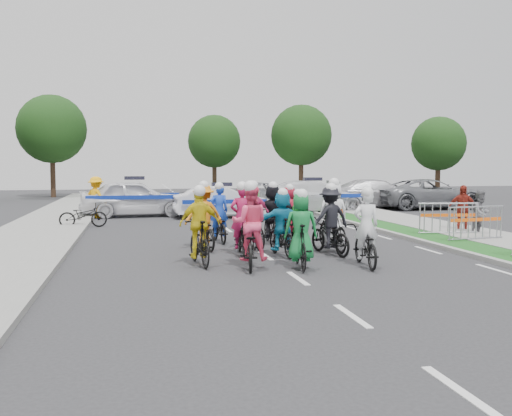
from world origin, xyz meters
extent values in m
plane|color=#28282B|center=(0.00, 0.00, 0.00)|extent=(90.00, 90.00, 0.00)
cube|color=gray|center=(5.10, 5.00, 0.06)|extent=(0.20, 60.00, 0.12)
cube|color=#194E19|center=(5.80, 5.00, 0.06)|extent=(1.20, 60.00, 0.11)
cube|color=gray|center=(7.60, 5.00, 0.07)|extent=(2.40, 60.00, 0.13)
cube|color=gray|center=(-6.50, 5.00, 0.07)|extent=(3.00, 60.00, 0.13)
imported|color=black|center=(1.92, 1.06, 0.48)|extent=(0.88, 1.88, 0.95)
imported|color=white|center=(1.92, 1.01, 0.97)|extent=(0.63, 0.46, 1.59)
sphere|color=white|center=(1.92, 0.96, 1.71)|extent=(0.27, 0.27, 0.27)
imported|color=black|center=(0.38, 1.12, 0.52)|extent=(0.74, 1.78, 1.04)
imported|color=#167936|center=(0.38, 1.07, 0.96)|extent=(0.83, 0.60, 1.56)
sphere|color=white|center=(0.38, 1.02, 1.68)|extent=(0.27, 0.27, 0.27)
imported|color=black|center=(-0.73, 1.45, 0.52)|extent=(1.03, 2.05, 1.03)
imported|color=#FD4674|center=(-0.73, 1.40, 1.04)|extent=(0.94, 0.79, 1.72)
sphere|color=white|center=(-0.73, 1.35, 1.85)|extent=(0.30, 0.30, 0.30)
imported|color=black|center=(-1.81, 2.01, 0.54)|extent=(0.73, 1.85, 1.08)
imported|color=yellow|center=(-1.81, 1.96, 0.99)|extent=(0.99, 0.51, 1.62)
sphere|color=white|center=(-1.81, 1.91, 1.75)|extent=(0.28, 0.28, 0.28)
imported|color=black|center=(1.70, 2.89, 0.48)|extent=(1.01, 1.94, 0.97)
imported|color=black|center=(1.70, 2.84, 0.99)|extent=(1.14, 0.80, 1.61)
sphere|color=white|center=(1.70, 2.79, 1.74)|extent=(0.28, 0.28, 0.28)
imported|color=black|center=(0.40, 2.86, 0.50)|extent=(0.68, 1.73, 1.01)
imported|color=#1788B2|center=(0.40, 2.81, 0.94)|extent=(1.45, 0.62, 1.51)
sphere|color=white|center=(0.40, 2.76, 1.64)|extent=(0.26, 0.26, 0.26)
imported|color=black|center=(-0.57, 3.28, 0.50)|extent=(0.79, 1.93, 0.99)
imported|color=#B41649|center=(-0.57, 3.23, 1.01)|extent=(0.63, 0.44, 1.65)
sphere|color=white|center=(-0.57, 3.18, 1.78)|extent=(0.29, 0.29, 0.29)
imported|color=black|center=(1.97, 3.42, 0.57)|extent=(0.64, 1.93, 1.14)
imported|color=white|center=(1.97, 3.37, 1.04)|extent=(0.87, 0.59, 1.71)
sphere|color=white|center=(1.97, 3.32, 1.85)|extent=(0.30, 0.30, 0.30)
imported|color=black|center=(1.18, 4.16, 0.43)|extent=(0.81, 1.71, 0.86)
imported|color=#1B9923|center=(1.18, 4.11, 0.90)|extent=(0.77, 0.64, 1.44)
sphere|color=white|center=(1.18, 4.06, 1.55)|extent=(0.25, 0.25, 0.25)
imported|color=black|center=(-0.09, 4.20, 0.55)|extent=(0.80, 1.89, 1.10)
imported|color=#FA4592|center=(-0.09, 4.15, 1.00)|extent=(1.02, 0.55, 1.65)
sphere|color=white|center=(-0.09, 4.10, 1.78)|extent=(0.29, 0.29, 0.29)
imported|color=black|center=(-1.41, 4.52, 0.49)|extent=(0.96, 1.96, 0.99)
imported|color=orange|center=(-1.41, 4.47, 1.00)|extent=(1.15, 0.78, 1.64)
sphere|color=white|center=(-1.41, 4.42, 1.78)|extent=(0.29, 0.29, 0.29)
imported|color=black|center=(0.74, 5.29, 0.53)|extent=(0.56, 1.79, 1.06)
imported|color=black|center=(0.74, 5.24, 0.98)|extent=(1.49, 0.52, 1.60)
sphere|color=white|center=(0.74, 5.19, 1.72)|extent=(0.28, 0.28, 0.28)
imported|color=black|center=(-0.78, 5.90, 0.47)|extent=(0.74, 1.83, 0.94)
imported|color=blue|center=(-0.78, 5.85, 0.97)|extent=(0.60, 0.41, 1.57)
sphere|color=white|center=(-0.78, 5.80, 1.70)|extent=(0.27, 0.27, 0.27)
imported|color=black|center=(1.44, 6.00, 0.50)|extent=(0.71, 1.73, 1.01)
imported|color=#B6162E|center=(1.44, 5.95, 0.93)|extent=(0.80, 0.58, 1.51)
sphere|color=white|center=(1.44, 5.90, 1.63)|extent=(0.26, 0.26, 0.26)
imported|color=silver|center=(-3.27, 15.28, 0.84)|extent=(5.01, 2.26, 1.67)
imported|color=silver|center=(0.51, 13.80, 0.70)|extent=(4.31, 1.63, 1.41)
imported|color=silver|center=(5.31, 15.61, 0.78)|extent=(5.70, 3.07, 1.57)
imported|color=#A7A6AB|center=(9.66, 17.57, 0.78)|extent=(5.59, 2.80, 1.56)
imported|color=slate|center=(12.16, 16.50, 0.79)|extent=(5.72, 2.65, 1.59)
imported|color=slate|center=(7.83, 5.45, 0.76)|extent=(0.89, 0.79, 1.53)
imported|color=maroon|center=(7.80, 6.48, 0.83)|extent=(1.05, 0.78, 1.65)
imported|color=#FEAD0D|center=(-4.93, 14.68, 0.92)|extent=(1.34, 1.30, 1.83)
cube|color=#F24C0C|center=(3.85, 8.54, 0.01)|extent=(0.40, 0.40, 0.03)
cone|color=#F24C0C|center=(3.85, 8.54, 0.35)|extent=(0.36, 0.36, 0.70)
cylinder|color=silver|center=(3.85, 8.54, 0.45)|extent=(0.29, 0.29, 0.08)
cube|color=#F24C0C|center=(5.74, 12.72, 0.01)|extent=(0.40, 0.40, 0.03)
cone|color=#F24C0C|center=(5.74, 12.72, 0.35)|extent=(0.36, 0.36, 0.70)
cylinder|color=silver|center=(5.74, 12.72, 0.45)|extent=(0.29, 0.29, 0.08)
imported|color=black|center=(-5.18, 10.99, 0.46)|extent=(1.76, 0.68, 0.91)
cylinder|color=#382619|center=(9.00, 30.00, 1.62)|extent=(0.36, 0.36, 3.25)
sphere|color=black|center=(9.00, 30.00, 4.55)|extent=(4.55, 4.55, 4.55)
cylinder|color=#382619|center=(18.00, 26.00, 1.38)|extent=(0.36, 0.36, 2.75)
sphere|color=black|center=(18.00, 26.00, 3.85)|extent=(3.85, 3.85, 3.85)
cylinder|color=#382619|center=(-9.00, 32.00, 1.75)|extent=(0.36, 0.36, 3.50)
sphere|color=black|center=(-9.00, 32.00, 4.90)|extent=(4.90, 4.90, 4.90)
cylinder|color=#382619|center=(3.00, 34.00, 1.50)|extent=(0.36, 0.36, 3.00)
sphere|color=black|center=(3.00, 34.00, 4.20)|extent=(4.20, 4.20, 4.20)
camera|label=1|loc=(-3.29, -11.21, 2.36)|focal=40.00mm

